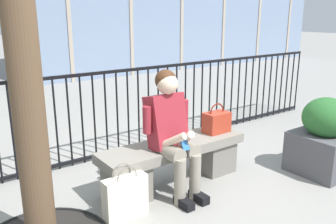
{
  "coord_description": "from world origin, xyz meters",
  "views": [
    {
      "loc": [
        -2.06,
        -2.72,
        1.71
      ],
      "look_at": [
        0.0,
        0.1,
        0.75
      ],
      "focal_mm": 38.18,
      "sensor_mm": 36.0,
      "label": 1
    }
  ],
  "objects_px": {
    "handbag_on_bench": "(217,122)",
    "seated_person_with_phone": "(172,129)",
    "shopping_bag": "(125,197)",
    "planter": "(324,138)",
    "stone_bench": "(174,159)"
  },
  "relations": [
    {
      "from": "stone_bench",
      "to": "planter",
      "type": "relative_size",
      "value": 1.88
    },
    {
      "from": "seated_person_with_phone",
      "to": "planter",
      "type": "relative_size",
      "value": 1.43
    },
    {
      "from": "seated_person_with_phone",
      "to": "handbag_on_bench",
      "type": "distance_m",
      "value": 0.72
    },
    {
      "from": "handbag_on_bench",
      "to": "planter",
      "type": "relative_size",
      "value": 0.39
    },
    {
      "from": "shopping_bag",
      "to": "planter",
      "type": "bearing_deg",
      "value": -11.79
    },
    {
      "from": "seated_person_with_phone",
      "to": "shopping_bag",
      "type": "height_order",
      "value": "seated_person_with_phone"
    },
    {
      "from": "handbag_on_bench",
      "to": "stone_bench",
      "type": "bearing_deg",
      "value": 179.01
    },
    {
      "from": "handbag_on_bench",
      "to": "planter",
      "type": "xyz_separation_m",
      "value": [
        0.93,
        -0.73,
        -0.18
      ]
    },
    {
      "from": "stone_bench",
      "to": "shopping_bag",
      "type": "distance_m",
      "value": 0.78
    },
    {
      "from": "stone_bench",
      "to": "handbag_on_bench",
      "type": "xyz_separation_m",
      "value": [
        0.58,
        -0.01,
        0.3
      ]
    },
    {
      "from": "stone_bench",
      "to": "shopping_bag",
      "type": "bearing_deg",
      "value": -159.27
    },
    {
      "from": "handbag_on_bench",
      "to": "seated_person_with_phone",
      "type": "bearing_deg",
      "value": -170.42
    },
    {
      "from": "shopping_bag",
      "to": "handbag_on_bench",
      "type": "bearing_deg",
      "value": 11.49
    },
    {
      "from": "shopping_bag",
      "to": "stone_bench",
      "type": "bearing_deg",
      "value": 20.73
    },
    {
      "from": "seated_person_with_phone",
      "to": "shopping_bag",
      "type": "xyz_separation_m",
      "value": [
        -0.61,
        -0.15,
        -0.45
      ]
    }
  ]
}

